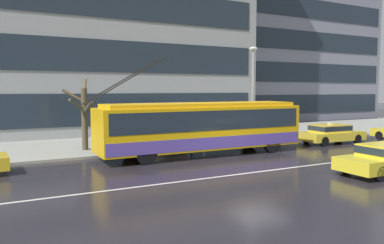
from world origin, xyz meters
The scene contains 12 objects.
ground_plane centered at (0.00, 0.00, 0.00)m, with size 160.00×160.00×0.00m, color #252229.
sidewalk_slab centered at (0.00, 10.32, 0.07)m, with size 80.00×10.00×0.14m, color gray.
lane_centre_line centered at (0.00, -1.20, 0.00)m, with size 72.00×0.14×0.01m, color silver.
trolleybus centered at (-1.01, 3.72, 1.58)m, with size 12.19×2.66×5.22m.
taxi_ahead_of_bus centered at (8.75, 3.64, 0.70)m, with size 4.42×2.06×1.39m.
bus_shelter centered at (-1.53, 6.99, 2.13)m, with size 4.10×1.89×2.61m.
pedestrian_at_shelter centered at (-4.02, 8.24, 1.69)m, with size 1.22×1.22×1.96m.
pedestrian_approaching_curb centered at (-3.52, 5.79, 1.72)m, with size 1.28×1.28×2.05m.
pedestrian_walking_past centered at (-0.62, 6.00, 1.66)m, with size 1.30×1.30×1.95m.
street_lamp centered at (3.86, 5.74, 3.82)m, with size 0.60×0.32×6.17m.
street_tree_bare centered at (-6.54, 7.65, 2.19)m, with size 1.91×2.33×4.08m.
office_tower_corner_right centered at (21.95, 25.07, 10.78)m, with size 21.47×15.05×21.54m.
Camera 1 is at (-11.20, -14.38, 3.59)m, focal length 35.80 mm.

